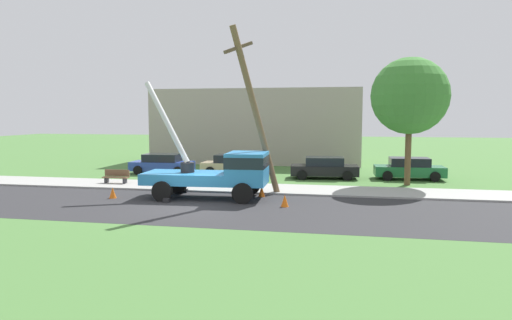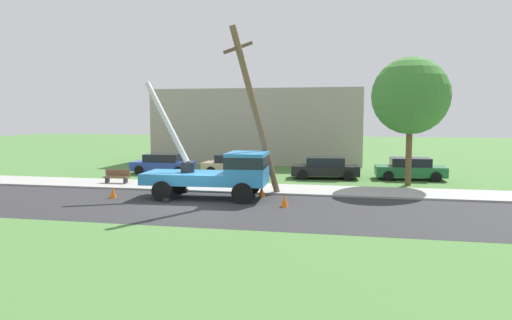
# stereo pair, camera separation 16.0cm
# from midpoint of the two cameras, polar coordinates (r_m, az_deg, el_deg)

# --- Properties ---
(ground_plane) EXTENTS (120.00, 120.00, 0.00)m
(ground_plane) POSITION_cam_midpoint_polar(r_m,az_deg,el_deg) (33.14, -1.43, -1.71)
(ground_plane) COLOR #477538
(road_asphalt) EXTENTS (80.00, 7.63, 0.01)m
(road_asphalt) POSITION_cam_midpoint_polar(r_m,az_deg,el_deg) (21.76, -8.60, -5.62)
(road_asphalt) COLOR #2B2B2D
(road_asphalt) RESTS_ON ground
(sidewalk_strip) EXTENTS (80.00, 3.29, 0.10)m
(sidewalk_strip) POSITION_cam_midpoint_polar(r_m,az_deg,el_deg) (26.86, -4.58, -3.34)
(sidewalk_strip) COLOR #9E9E99
(sidewalk_strip) RESTS_ON ground
(utility_truck) EXTENTS (6.88, 3.21, 5.98)m
(utility_truck) POSITION_cam_midpoint_polar(r_m,az_deg,el_deg) (23.32, -4.02, -1.33)
(utility_truck) COLOR #2D84C6
(utility_truck) RESTS_ON ground
(leaning_utility_pole) EXTENTS (2.41, 3.12, 8.57)m
(leaning_utility_pole) POSITION_cam_midpoint_polar(r_m,az_deg,el_deg) (23.53, 0.12, 6.01)
(leaning_utility_pole) COLOR brown
(leaning_utility_pole) RESTS_ON ground
(traffic_cone_ahead) EXTENTS (0.36, 0.36, 0.56)m
(traffic_cone_ahead) POSITION_cam_midpoint_polar(r_m,az_deg,el_deg) (21.35, 3.72, -5.03)
(traffic_cone_ahead) COLOR orange
(traffic_cone_ahead) RESTS_ON ground
(traffic_cone_behind) EXTENTS (0.36, 0.36, 0.56)m
(traffic_cone_behind) POSITION_cam_midpoint_polar(r_m,az_deg,el_deg) (24.61, -17.00, -3.85)
(traffic_cone_behind) COLOR orange
(traffic_cone_behind) RESTS_ON ground
(traffic_cone_curbside) EXTENTS (0.36, 0.36, 0.56)m
(traffic_cone_curbside) POSITION_cam_midpoint_polar(r_m,az_deg,el_deg) (23.92, 0.89, -3.87)
(traffic_cone_curbside) COLOR orange
(traffic_cone_curbside) RESTS_ON ground
(parked_sedan_blue) EXTENTS (4.46, 2.12, 1.42)m
(parked_sedan_blue) POSITION_cam_midpoint_polar(r_m,az_deg,el_deg) (33.87, -11.22, -0.45)
(parked_sedan_blue) COLOR #263F99
(parked_sedan_blue) RESTS_ON ground
(parked_sedan_tan) EXTENTS (4.40, 2.02, 1.42)m
(parked_sedan_tan) POSITION_cam_midpoint_polar(r_m,az_deg,el_deg) (32.62, -2.53, -0.58)
(parked_sedan_tan) COLOR tan
(parked_sedan_tan) RESTS_ON ground
(parked_sedan_black) EXTENTS (4.53, 2.25, 1.42)m
(parked_sedan_black) POSITION_cam_midpoint_polar(r_m,az_deg,el_deg) (31.01, 8.64, -0.96)
(parked_sedan_black) COLOR black
(parked_sedan_black) RESTS_ON ground
(parked_sedan_green) EXTENTS (4.45, 2.11, 1.42)m
(parked_sedan_green) POSITION_cam_midpoint_polar(r_m,az_deg,el_deg) (31.83, 18.56, -1.02)
(parked_sedan_green) COLOR #1E6638
(parked_sedan_green) RESTS_ON ground
(park_bench) EXTENTS (1.60, 0.45, 0.90)m
(park_bench) POSITION_cam_midpoint_polar(r_m,az_deg,el_deg) (29.26, -16.59, -2.01)
(park_bench) COLOR brown
(park_bench) RESTS_ON ground
(roadside_tree_near) EXTENTS (4.54, 4.54, 7.60)m
(roadside_tree_near) POSITION_cam_midpoint_polar(r_m,az_deg,el_deg) (29.05, 18.63, 7.46)
(roadside_tree_near) COLOR brown
(roadside_tree_near) RESTS_ON ground
(lowrise_building_backdrop) EXTENTS (18.00, 6.00, 6.40)m
(lowrise_building_backdrop) POSITION_cam_midpoint_polar(r_m,az_deg,el_deg) (41.31, 0.46, 4.18)
(lowrise_building_backdrop) COLOR #A5998C
(lowrise_building_backdrop) RESTS_ON ground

